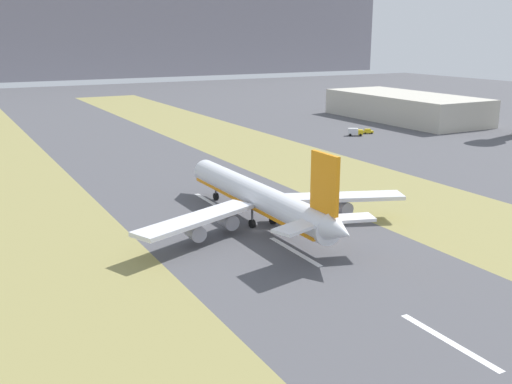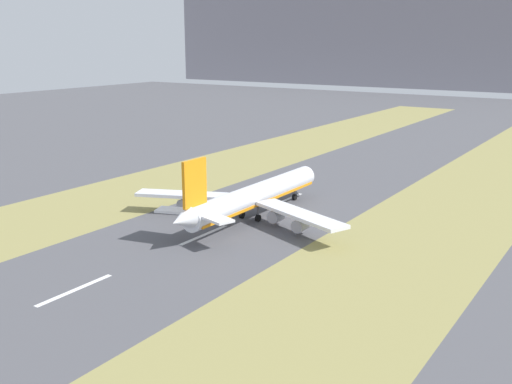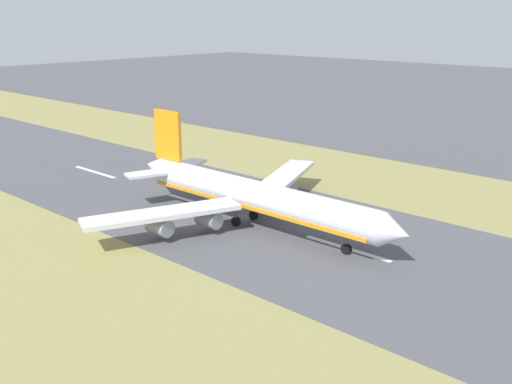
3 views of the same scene
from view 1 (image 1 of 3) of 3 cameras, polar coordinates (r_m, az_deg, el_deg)
ground_plane at (r=128.85m, az=0.28°, el=-3.69°), size 800.00×800.00×0.00m
grass_median_west at (r=115.55m, az=-19.85°, el=-6.83°), size 40.00×600.00×0.01m
grass_median_east at (r=154.59m, az=15.09°, el=-1.04°), size 40.00×600.00×0.01m
centreline_dash_near at (r=88.81m, az=17.87°, el=-13.37°), size 1.20×18.00×0.01m
centreline_dash_mid at (r=117.07m, az=3.70°, el=-5.65°), size 1.20×18.00×0.01m
centreline_dash_far at (r=150.75m, az=-4.37°, el=-0.96°), size 1.20×18.00×0.01m
airplane_main_jet at (r=131.17m, az=0.40°, el=-0.60°), size 64.14×67.03×20.20m
terminal_building at (r=304.81m, az=13.97°, el=7.86°), size 36.00×82.85×12.56m
service_truck at (r=252.61m, az=9.42°, el=5.68°), size 6.24×5.07×3.10m
apron_car at (r=259.04m, az=10.61°, el=5.71°), size 4.75×3.15×2.03m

